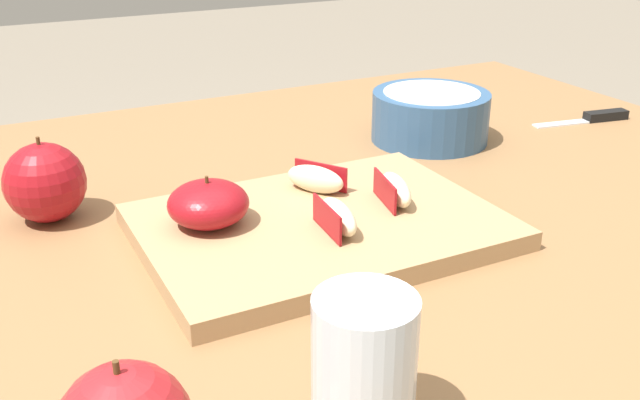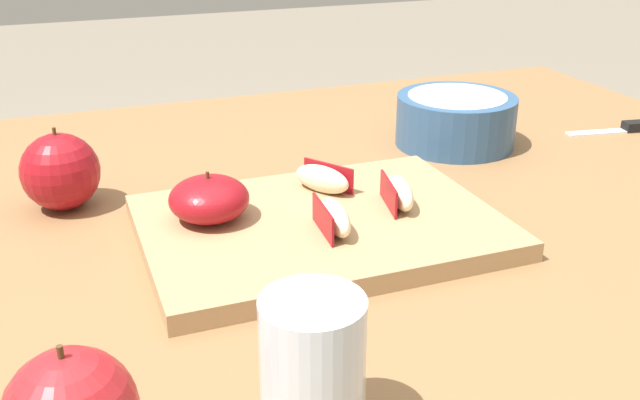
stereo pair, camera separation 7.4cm
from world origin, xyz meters
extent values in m
cube|color=brown|center=(0.00, 0.00, 0.75)|extent=(1.26, 0.95, 0.03)
cube|color=brown|center=(0.57, 0.42, 0.37)|extent=(0.06, 0.06, 0.73)
cube|color=#A37F56|center=(-0.06, -0.08, 0.77)|extent=(0.36, 0.26, 0.02)
ellipsoid|color=maroon|center=(-0.17, -0.04, 0.80)|extent=(0.08, 0.08, 0.05)
cylinder|color=#4C3319|center=(-0.17, -0.04, 0.83)|extent=(0.00, 0.00, 0.01)
ellipsoid|color=beige|center=(-0.06, -0.12, 0.80)|extent=(0.03, 0.07, 0.03)
cube|color=maroon|center=(-0.07, -0.12, 0.80)|extent=(0.01, 0.07, 0.03)
ellipsoid|color=beige|center=(-0.03, -0.02, 0.80)|extent=(0.06, 0.07, 0.03)
cube|color=maroon|center=(-0.02, -0.01, 0.80)|extent=(0.04, 0.06, 0.03)
ellipsoid|color=beige|center=(0.03, -0.08, 0.80)|extent=(0.04, 0.07, 0.03)
cube|color=maroon|center=(0.02, -0.08, 0.80)|extent=(0.02, 0.07, 0.03)
cube|color=silver|center=(0.44, 0.09, 0.76)|extent=(0.09, 0.03, 0.00)
cube|color=black|center=(0.52, 0.08, 0.77)|extent=(0.07, 0.03, 0.01)
sphere|color=maroon|center=(-0.30, 0.09, 0.80)|extent=(0.09, 0.09, 0.09)
cylinder|color=#4C3319|center=(-0.30, 0.09, 0.85)|extent=(0.00, 0.00, 0.01)
cylinder|color=#4C3319|center=(-0.32, -0.33, 0.85)|extent=(0.00, 0.00, 0.01)
cylinder|color=#2D517A|center=(0.22, 0.12, 0.80)|extent=(0.16, 0.16, 0.07)
cylinder|color=white|center=(0.22, 0.12, 0.80)|extent=(0.14, 0.14, 0.06)
cylinder|color=silver|center=(-0.17, -0.36, 0.81)|extent=(0.07, 0.07, 0.10)
camera|label=1|loc=(-0.37, -0.69, 1.10)|focal=40.78mm
camera|label=2|loc=(-0.30, -0.72, 1.10)|focal=40.78mm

